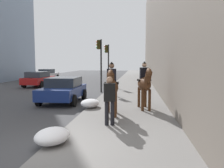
% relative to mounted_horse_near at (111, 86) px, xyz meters
% --- Properties ---
extents(sidewalk_slab, '(120.00, 3.92, 0.12)m').
position_rel_mounted_horse_near_xyz_m(sidewalk_slab, '(-3.75, -0.58, -1.27)').
color(sidewalk_slab, slate).
rests_on(sidewalk_slab, ground).
extents(mounted_horse_near, '(2.15, 0.66, 2.22)m').
position_rel_mounted_horse_near_xyz_m(mounted_horse_near, '(0.00, 0.00, 0.00)').
color(mounted_horse_near, '#4C2B16').
rests_on(mounted_horse_near, sidewalk_slab).
extents(mounted_horse_far, '(2.14, 0.81, 2.24)m').
position_rel_mounted_horse_near_xyz_m(mounted_horse_far, '(1.41, -1.39, 0.02)').
color(mounted_horse_far, '#4C2B16').
rests_on(mounted_horse_far, sidewalk_slab).
extents(pedestrian_greeting, '(0.30, 0.43, 1.70)m').
position_rel_mounted_horse_near_xyz_m(pedestrian_greeting, '(-1.51, -0.10, -0.23)').
color(pedestrian_greeting, black).
rests_on(pedestrian_greeting, sidewalk_slab).
extents(car_near_lane, '(4.20, 2.01, 1.44)m').
position_rel_mounted_horse_near_xyz_m(car_near_lane, '(11.66, 8.36, -0.57)').
color(car_near_lane, maroon).
rests_on(car_near_lane, ground).
extents(car_mid_lane, '(3.94, 2.09, 1.44)m').
position_rel_mounted_horse_near_xyz_m(car_mid_lane, '(19.97, 10.85, -0.59)').
color(car_mid_lane, silver).
rests_on(car_mid_lane, ground).
extents(car_far_lane, '(3.93, 2.14, 1.44)m').
position_rel_mounted_horse_near_xyz_m(car_far_lane, '(3.48, 3.20, -0.57)').
color(car_far_lane, navy).
rests_on(car_far_lane, ground).
extents(traffic_light_near_curb, '(0.20, 0.44, 4.06)m').
position_rel_mounted_horse_near_xyz_m(traffic_light_near_curb, '(8.10, 1.80, 1.38)').
color(traffic_light_near_curb, black).
rests_on(traffic_light_near_curb, ground).
extents(traffic_light_far_curb, '(0.20, 0.44, 3.95)m').
position_rel_mounted_horse_near_xyz_m(traffic_light_far_curb, '(11.76, 1.70, 1.32)').
color(traffic_light_far_curb, black).
rests_on(traffic_light_far_curb, ground).
extents(snow_pile_near, '(1.17, 0.90, 0.41)m').
position_rel_mounted_horse_near_xyz_m(snow_pile_near, '(-3.46, 1.23, -1.00)').
color(snow_pile_near, white).
rests_on(snow_pile_near, sidewalk_slab).
extents(snow_pile_far, '(1.17, 0.90, 0.40)m').
position_rel_mounted_horse_near_xyz_m(snow_pile_far, '(1.55, 1.23, -1.00)').
color(snow_pile_far, white).
rests_on(snow_pile_far, sidewalk_slab).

